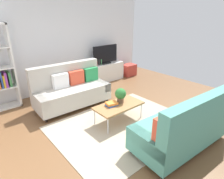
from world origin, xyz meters
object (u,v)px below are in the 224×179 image
Objects in this scene: vase_0 at (91,64)px; bottle_2 at (101,62)px; tv at (105,55)px; tv_console at (105,72)px; bottle_0 at (97,63)px; bottle_1 at (99,62)px; coffee_table at (119,106)px; storage_trunk at (129,70)px; table_book_0 at (112,105)px; potted_plant at (120,95)px; couch_green at (184,126)px; couch_beige at (71,89)px.

bottle_2 is (0.38, -0.09, 0.02)m from vase_0.
tv is 0.30m from bottle_2.
tv_console is 9.70× the size of vase_0.
bottle_0 is at bearing -177.07° from tv.
coffee_table is at bearing -117.40° from bottle_1.
storage_trunk is 1.40m from bottle_2.
table_book_0 is at bearing -141.10° from storage_trunk.
storage_trunk is at bearing -4.16° from tv.
couch_green is at bearing -83.66° from potted_plant.
couch_beige is 2.15m from tv_console.
couch_green reaches higher than tv_console.
tv is at bearing 3.85° from bottle_1.
vase_0 reaches higher than storage_trunk.
tv_console is 1.40× the size of tv.
vase_0 is at bearing 173.12° from tv.
coffee_table is 0.79× the size of tv_console.
tv is 2.90m from table_book_0.
couch_green is at bearing -108.13° from tv.
couch_beige reaches higher than bottle_1.
couch_green is 4.03m from tv_console.
potted_plant is 1.81× the size of bottle_2.
table_book_0 is (-2.77, -2.24, 0.22)m from storage_trunk.
storage_trunk is 2.78× the size of bottle_2.
table_book_0 is (-0.42, 1.49, -0.01)m from couch_green.
vase_0 reaches higher than coffee_table.
storage_trunk is (1.10, -0.08, -0.73)m from tv.
vase_0 is at bearing 65.42° from table_book_0.
bottle_0 is (1.28, 2.30, 0.28)m from table_book_0.
vase_0 is 0.39m from bottle_2.
table_book_0 is (-1.67, -2.34, 0.12)m from tv_console.
storage_trunk reaches higher than coffee_table.
bottle_0 is (1.13, 2.37, 0.32)m from coffee_table.
bottle_1 is at bearing -147.94° from couch_beige.
coffee_table is 0.26m from potted_plant.
tv is at bearing -151.50° from couch_beige.
storage_trunk is at bearing 62.21° from couch_green.
bottle_1 is (-1.40, 0.06, 0.52)m from storage_trunk.
bottle_1 is at bearing -176.15° from tv.
couch_green is 1.78× the size of coffee_table.
coffee_table is 2.73m from bottle_2.
vase_0 is (-0.58, 0.07, -0.24)m from tv.
table_book_0 is at bearing -119.15° from bottle_0.
coffee_table is at bearing -122.34° from tv_console.
couch_beige is 8.02× the size of table_book_0.
bottle_1 reaches higher than table_book_0.
tv_console is at bearing 57.66° from coffee_table.
tv is (0.00, -0.02, 0.63)m from tv_console.
couch_beige is at bearing -163.62° from storage_trunk.
table_book_0 reaches higher than storage_trunk.
table_book_0 is 2.74m from bottle_2.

